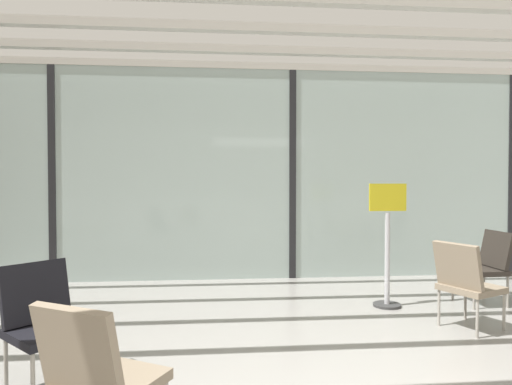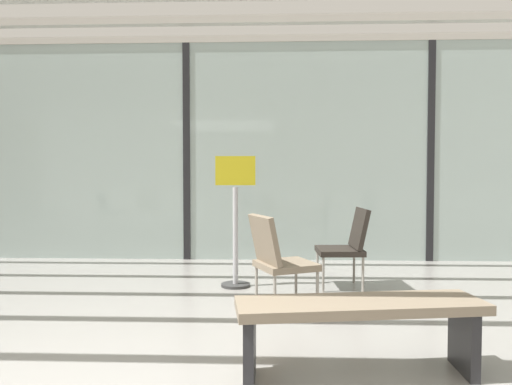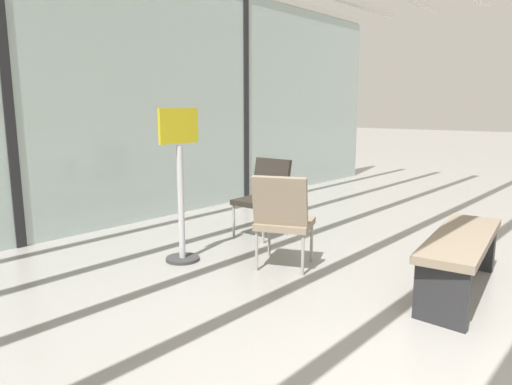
# 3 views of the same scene
# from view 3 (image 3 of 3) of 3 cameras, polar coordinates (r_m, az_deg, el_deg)

# --- Properties ---
(glass_curtain_wall) EXTENTS (14.00, 0.08, 3.14)m
(glass_curtain_wall) POSITION_cam_3_polar(r_m,az_deg,el_deg) (5.32, -28.53, 10.53)
(glass_curtain_wall) COLOR #A3B7B2
(glass_curtain_wall) RESTS_ON ground
(window_mullion_1) EXTENTS (0.10, 0.12, 3.14)m
(window_mullion_1) POSITION_cam_3_polar(r_m,az_deg,el_deg) (5.32, -28.53, 10.53)
(window_mullion_1) COLOR black
(window_mullion_1) RESTS_ON ground
(window_mullion_2) EXTENTS (0.10, 0.12, 3.14)m
(window_mullion_2) POSITION_cam_3_polar(r_m,az_deg,el_deg) (7.33, -1.50, 11.37)
(window_mullion_2) COLOR black
(window_mullion_2) RESTS_ON ground
(lounge_chair_1) EXTENTS (0.55, 0.51, 0.87)m
(lounge_chair_1) POSITION_cam_3_polar(r_m,az_deg,el_deg) (5.26, 1.08, 0.01)
(lounge_chair_1) COLOR #28231E
(lounge_chair_1) RESTS_ON ground
(lounge_chair_5) EXTENTS (0.68, 0.65, 0.87)m
(lounge_chair_5) POSITION_cam_3_polar(r_m,az_deg,el_deg) (4.13, 3.35, -2.87)
(lounge_chair_5) COLOR #7F705B
(lounge_chair_5) RESTS_ON ground
(waiting_bench) EXTENTS (1.54, 0.61, 0.47)m
(waiting_bench) POSITION_cam_3_polar(r_m,az_deg,el_deg) (3.97, 24.00, -6.29)
(waiting_bench) COLOR #7F705B
(waiting_bench) RESTS_ON ground
(info_sign) EXTENTS (0.44, 0.32, 1.44)m
(info_sign) POSITION_cam_3_polar(r_m,az_deg,el_deg) (4.37, -9.29, 0.20)
(info_sign) COLOR #333333
(info_sign) RESTS_ON ground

